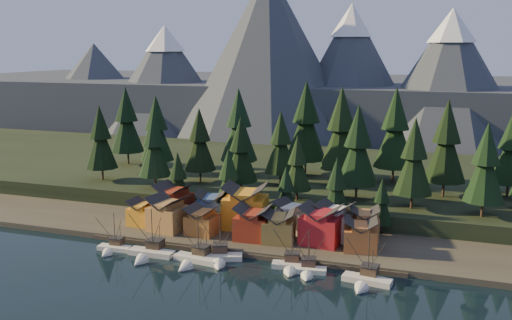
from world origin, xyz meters
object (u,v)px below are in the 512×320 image
(boat_1, at_px, (149,248))
(boat_6, at_px, (366,274))
(boat_2, at_px, (194,254))
(house_front_1, at_px, (168,212))
(house_back_0, at_px, (174,201))
(house_back_1, at_px, (211,206))
(boat_0, at_px, (112,243))
(house_front_0, at_px, (143,212))
(boat_5, at_px, (308,264))
(boat_3, at_px, (219,252))
(boat_4, at_px, (291,260))

(boat_1, height_order, boat_6, boat_1)
(boat_2, height_order, house_front_1, boat_2)
(boat_2, distance_m, boat_6, 39.64)
(house_back_0, height_order, house_back_1, house_back_0)
(boat_2, bearing_deg, boat_0, -174.95)
(boat_1, relative_size, house_front_0, 1.73)
(boat_0, xyz_separation_m, house_back_1, (15.62, 25.41, 4.13))
(boat_1, xyz_separation_m, house_back_0, (-6.24, 25.87, 4.45))
(house_front_0, bearing_deg, boat_2, -35.01)
(boat_0, distance_m, house_back_1, 30.11)
(boat_5, bearing_deg, house_back_0, 142.98)
(boat_3, relative_size, house_front_0, 1.65)
(boat_4, xyz_separation_m, house_front_0, (-46.19, 14.34, 2.91))
(boat_6, xyz_separation_m, house_front_1, (-54.75, 15.47, 4.08))
(boat_1, height_order, boat_4, boat_1)
(boat_1, height_order, boat_2, boat_1)
(boat_0, xyz_separation_m, house_front_0, (-1.26, 17.36, 3.18))
(boat_1, xyz_separation_m, boat_3, (17.15, 2.97, -0.09))
(boat_0, xyz_separation_m, boat_5, (49.13, 1.67, 0.17))
(boat_2, relative_size, house_front_0, 1.72)
(boat_3, bearing_deg, house_back_0, 116.31)
(boat_6, distance_m, house_front_0, 65.81)
(boat_4, height_order, house_back_1, boat_4)
(boat_2, relative_size, house_back_1, 1.32)
(boat_1, relative_size, boat_2, 1.01)
(boat_3, xyz_separation_m, boat_5, (21.49, -0.72, -0.04))
(boat_2, bearing_deg, house_front_0, 149.59)
(house_back_1, bearing_deg, boat_4, -50.06)
(house_front_0, relative_size, house_back_0, 0.73)
(boat_1, xyz_separation_m, boat_4, (34.44, 3.60, -0.04))
(boat_4, bearing_deg, boat_5, -27.41)
(boat_3, xyz_separation_m, house_back_1, (-12.02, 23.02, 3.91))
(boat_6, relative_size, house_front_1, 1.20)
(boat_0, xyz_separation_m, boat_3, (27.64, 2.39, 0.21))
(house_back_1, bearing_deg, boat_0, -134.25)
(house_back_0, bearing_deg, house_front_1, -67.38)
(boat_4, height_order, house_front_1, house_front_1)
(boat_0, height_order, boat_1, boat_1)
(boat_2, bearing_deg, boat_4, 16.24)
(boat_3, xyz_separation_m, house_back_0, (-23.39, 22.90, 4.54))
(boat_4, height_order, house_front_0, boat_4)
(boat_2, height_order, house_front_0, boat_2)
(boat_4, distance_m, house_front_1, 39.75)
(boat_4, relative_size, house_back_1, 1.22)
(boat_2, bearing_deg, boat_6, 7.78)
(boat_3, xyz_separation_m, house_front_1, (-20.25, 13.03, 4.10))
(boat_3, xyz_separation_m, house_front_0, (-28.90, 14.97, 2.97))
(boat_0, bearing_deg, house_back_0, 77.40)
(boat_2, bearing_deg, boat_3, 37.83)
(boat_4, xyz_separation_m, house_front_1, (-37.55, 12.40, 4.04))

